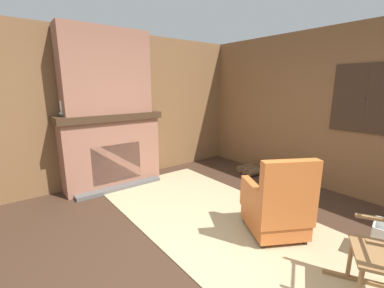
% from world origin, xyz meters
% --- Properties ---
extents(ground_plane, '(14.00, 14.00, 0.00)m').
position_xyz_m(ground_plane, '(0.00, 0.00, 0.00)').
color(ground_plane, '#3D281C').
extents(wood_panel_wall_left, '(0.06, 6.13, 2.63)m').
position_xyz_m(wood_panel_wall_left, '(-2.79, 0.00, 1.31)').
color(wood_panel_wall_left, brown).
rests_on(wood_panel_wall_left, ground).
extents(wood_panel_wall_back, '(6.13, 0.09, 2.63)m').
position_xyz_m(wood_panel_wall_back, '(0.01, 2.79, 1.32)').
color(wood_panel_wall_back, brown).
rests_on(wood_panel_wall_back, ground).
extents(fireplace_hearth, '(0.64, 1.72, 1.26)m').
position_xyz_m(fireplace_hearth, '(-2.53, 0.00, 0.63)').
color(fireplace_hearth, '#93604C').
rests_on(fireplace_hearth, ground).
extents(chimney_breast, '(0.38, 1.42, 1.35)m').
position_xyz_m(chimney_breast, '(-2.55, 0.00, 1.94)').
color(chimney_breast, '#93604C').
rests_on(chimney_breast, fireplace_hearth).
extents(area_rug, '(3.94, 1.86, 0.01)m').
position_xyz_m(area_rug, '(-0.45, 0.61, 0.01)').
color(area_rug, tan).
rests_on(area_rug, ground).
extents(armchair, '(0.90, 0.88, 0.98)m').
position_xyz_m(armchair, '(0.17, 0.89, 0.35)').
color(armchair, '#C6662D').
rests_on(armchair, ground).
extents(firewood_stack, '(0.48, 0.40, 0.14)m').
position_xyz_m(firewood_stack, '(-1.43, 2.37, 0.07)').
color(firewood_stack, brown).
rests_on(firewood_stack, ground).
extents(oil_lamp_vase, '(0.11, 0.11, 0.23)m').
position_xyz_m(oil_lamp_vase, '(-2.59, -0.70, 1.35)').
color(oil_lamp_vase, '#99B29E').
rests_on(oil_lamp_vase, fireplace_hearth).
extents(storage_case, '(0.16, 0.22, 0.14)m').
position_xyz_m(storage_case, '(-2.59, 0.36, 1.33)').
color(storage_case, brown).
rests_on(storage_case, fireplace_hearth).
extents(decorative_plate_on_mantel, '(0.06, 0.22, 0.22)m').
position_xyz_m(decorative_plate_on_mantel, '(-2.61, -0.11, 1.37)').
color(decorative_plate_on_mantel, gold).
rests_on(decorative_plate_on_mantel, fireplace_hearth).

